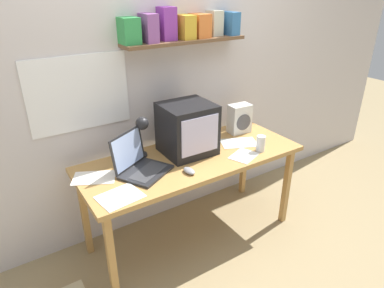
{
  "coord_description": "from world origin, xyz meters",
  "views": [
    {
      "loc": [
        -1.21,
        -1.86,
        1.89
      ],
      "look_at": [
        0.0,
        0.0,
        0.83
      ],
      "focal_mm": 32.0,
      "sensor_mm": 36.0,
      "label": 1
    }
  ],
  "objects_px": {
    "loose_paper_near_monitor": "(120,197)",
    "printed_handout": "(239,143)",
    "laptop": "(138,163)",
    "desk_lamp": "(141,130)",
    "corner_desk": "(192,164)",
    "crt_monitor": "(187,129)",
    "loose_paper_near_laptop": "(244,156)",
    "juice_glass": "(261,144)",
    "open_notebook": "(94,178)",
    "computer_mouse": "(189,171)",
    "space_heater": "(240,119)"
  },
  "relations": [
    {
      "from": "loose_paper_near_monitor",
      "to": "printed_handout",
      "type": "height_order",
      "value": "same"
    },
    {
      "from": "laptop",
      "to": "desk_lamp",
      "type": "relative_size",
      "value": 1.3
    },
    {
      "from": "corner_desk",
      "to": "desk_lamp",
      "type": "relative_size",
      "value": 5.21
    },
    {
      "from": "crt_monitor",
      "to": "loose_paper_near_laptop",
      "type": "height_order",
      "value": "crt_monitor"
    },
    {
      "from": "juice_glass",
      "to": "open_notebook",
      "type": "height_order",
      "value": "juice_glass"
    },
    {
      "from": "open_notebook",
      "to": "computer_mouse",
      "type": "bearing_deg",
      "value": -26.98
    },
    {
      "from": "loose_paper_near_laptop",
      "to": "loose_paper_near_monitor",
      "type": "bearing_deg",
      "value": -179.87
    },
    {
      "from": "space_heater",
      "to": "computer_mouse",
      "type": "xyz_separation_m",
      "value": [
        -0.72,
        -0.35,
        -0.1
      ]
    },
    {
      "from": "juice_glass",
      "to": "loose_paper_near_laptop",
      "type": "xyz_separation_m",
      "value": [
        -0.16,
        0.0,
        -0.05
      ]
    },
    {
      "from": "loose_paper_near_monitor",
      "to": "juice_glass",
      "type": "bearing_deg",
      "value": 0.05
    },
    {
      "from": "corner_desk",
      "to": "laptop",
      "type": "height_order",
      "value": "laptop"
    },
    {
      "from": "open_notebook",
      "to": "loose_paper_near_monitor",
      "type": "bearing_deg",
      "value": -79.16
    },
    {
      "from": "crt_monitor",
      "to": "loose_paper_near_laptop",
      "type": "distance_m",
      "value": 0.46
    },
    {
      "from": "laptop",
      "to": "loose_paper_near_monitor",
      "type": "relative_size",
      "value": 1.49
    },
    {
      "from": "desk_lamp",
      "to": "computer_mouse",
      "type": "height_order",
      "value": "desk_lamp"
    },
    {
      "from": "corner_desk",
      "to": "space_heater",
      "type": "relative_size",
      "value": 6.81
    },
    {
      "from": "laptop",
      "to": "loose_paper_near_laptop",
      "type": "bearing_deg",
      "value": -45.12
    },
    {
      "from": "crt_monitor",
      "to": "printed_handout",
      "type": "bearing_deg",
      "value": -11.61
    },
    {
      "from": "crt_monitor",
      "to": "space_heater",
      "type": "distance_m",
      "value": 0.57
    },
    {
      "from": "crt_monitor",
      "to": "desk_lamp",
      "type": "relative_size",
      "value": 1.18
    },
    {
      "from": "open_notebook",
      "to": "juice_glass",
      "type": "bearing_deg",
      "value": -14.09
    },
    {
      "from": "computer_mouse",
      "to": "open_notebook",
      "type": "relative_size",
      "value": 0.34
    },
    {
      "from": "computer_mouse",
      "to": "loose_paper_near_monitor",
      "type": "distance_m",
      "value": 0.5
    },
    {
      "from": "corner_desk",
      "to": "loose_paper_near_monitor",
      "type": "height_order",
      "value": "loose_paper_near_monitor"
    },
    {
      "from": "corner_desk",
      "to": "juice_glass",
      "type": "height_order",
      "value": "juice_glass"
    },
    {
      "from": "desk_lamp",
      "to": "juice_glass",
      "type": "bearing_deg",
      "value": -41.35
    },
    {
      "from": "crt_monitor",
      "to": "space_heater",
      "type": "bearing_deg",
      "value": 8.69
    },
    {
      "from": "space_heater",
      "to": "printed_handout",
      "type": "height_order",
      "value": "space_heater"
    },
    {
      "from": "corner_desk",
      "to": "desk_lamp",
      "type": "height_order",
      "value": "desk_lamp"
    },
    {
      "from": "desk_lamp",
      "to": "open_notebook",
      "type": "relative_size",
      "value": 0.99
    },
    {
      "from": "juice_glass",
      "to": "printed_handout",
      "type": "relative_size",
      "value": 0.37
    },
    {
      "from": "laptop",
      "to": "juice_glass",
      "type": "bearing_deg",
      "value": -42.44
    },
    {
      "from": "space_heater",
      "to": "computer_mouse",
      "type": "relative_size",
      "value": 2.25
    },
    {
      "from": "desk_lamp",
      "to": "open_notebook",
      "type": "bearing_deg",
      "value": 177.08
    },
    {
      "from": "desk_lamp",
      "to": "computer_mouse",
      "type": "distance_m",
      "value": 0.45
    },
    {
      "from": "desk_lamp",
      "to": "loose_paper_near_laptop",
      "type": "height_order",
      "value": "desk_lamp"
    },
    {
      "from": "space_heater",
      "to": "computer_mouse",
      "type": "distance_m",
      "value": 0.81
    },
    {
      "from": "corner_desk",
      "to": "open_notebook",
      "type": "distance_m",
      "value": 0.71
    },
    {
      "from": "computer_mouse",
      "to": "loose_paper_near_laptop",
      "type": "bearing_deg",
      "value": -1.59
    },
    {
      "from": "crt_monitor",
      "to": "open_notebook",
      "type": "bearing_deg",
      "value": -179.87
    },
    {
      "from": "corner_desk",
      "to": "loose_paper_near_monitor",
      "type": "relative_size",
      "value": 5.97
    },
    {
      "from": "desk_lamp",
      "to": "printed_handout",
      "type": "xyz_separation_m",
      "value": [
        0.74,
        -0.19,
        -0.21
      ]
    },
    {
      "from": "crt_monitor",
      "to": "computer_mouse",
      "type": "distance_m",
      "value": 0.36
    },
    {
      "from": "desk_lamp",
      "to": "open_notebook",
      "type": "height_order",
      "value": "desk_lamp"
    },
    {
      "from": "crt_monitor",
      "to": "juice_glass",
      "type": "bearing_deg",
      "value": -30.6
    },
    {
      "from": "loose_paper_near_monitor",
      "to": "loose_paper_near_laptop",
      "type": "bearing_deg",
      "value": 0.13
    },
    {
      "from": "space_heater",
      "to": "loose_paper_near_laptop",
      "type": "height_order",
      "value": "space_heater"
    },
    {
      "from": "laptop",
      "to": "space_heater",
      "type": "xyz_separation_m",
      "value": [
        1.0,
        0.15,
        0.05
      ]
    },
    {
      "from": "corner_desk",
      "to": "computer_mouse",
      "type": "distance_m",
      "value": 0.25
    },
    {
      "from": "juice_glass",
      "to": "printed_handout",
      "type": "distance_m",
      "value": 0.2
    }
  ]
}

